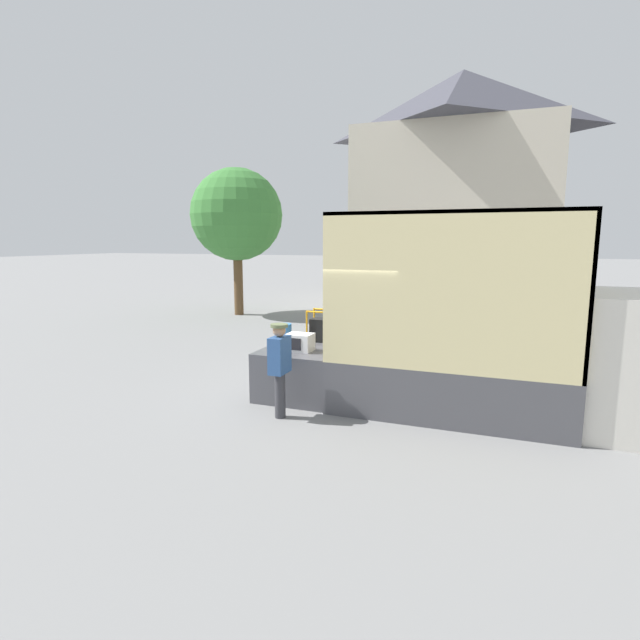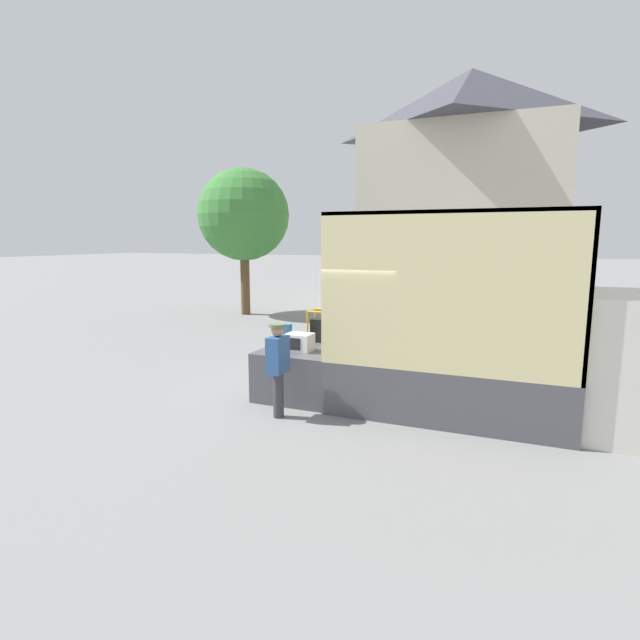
{
  "view_description": "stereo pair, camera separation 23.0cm",
  "coord_description": "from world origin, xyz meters",
  "px_view_note": "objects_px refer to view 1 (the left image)",
  "views": [
    {
      "loc": [
        2.91,
        -8.91,
        2.98
      ],
      "look_at": [
        -0.43,
        -0.2,
        1.48
      ],
      "focal_mm": 28.0,
      "sensor_mm": 36.0,
      "label": 1
    },
    {
      "loc": [
        3.12,
        -8.82,
        2.98
      ],
      "look_at": [
        -0.43,
        -0.2,
        1.48
      ],
      "focal_mm": 28.0,
      "sensor_mm": 36.0,
      "label": 2
    }
  ],
  "objects_px": {
    "portable_generator": "(324,330)",
    "microwave": "(300,342)",
    "box_truck": "(553,362)",
    "orange_bucket": "(284,333)",
    "street_tree": "(237,215)",
    "worker_person": "(280,361)"
  },
  "relations": [
    {
      "from": "portable_generator",
      "to": "microwave",
      "type": "bearing_deg",
      "value": -96.4
    },
    {
      "from": "box_truck",
      "to": "microwave",
      "type": "bearing_deg",
      "value": -172.96
    },
    {
      "from": "microwave",
      "to": "portable_generator",
      "type": "distance_m",
      "value": 0.99
    },
    {
      "from": "portable_generator",
      "to": "orange_bucket",
      "type": "bearing_deg",
      "value": -147.25
    },
    {
      "from": "microwave",
      "to": "street_tree",
      "type": "bearing_deg",
      "value": 125.96
    },
    {
      "from": "box_truck",
      "to": "street_tree",
      "type": "relative_size",
      "value": 1.11
    },
    {
      "from": "microwave",
      "to": "portable_generator",
      "type": "relative_size",
      "value": 0.74
    },
    {
      "from": "worker_person",
      "to": "portable_generator",
      "type": "bearing_deg",
      "value": 89.42
    },
    {
      "from": "box_truck",
      "to": "orange_bucket",
      "type": "xyz_separation_m",
      "value": [
        -4.92,
        0.01,
        0.15
      ]
    },
    {
      "from": "box_truck",
      "to": "orange_bucket",
      "type": "height_order",
      "value": "box_truck"
    },
    {
      "from": "worker_person",
      "to": "street_tree",
      "type": "distance_m",
      "value": 12.39
    },
    {
      "from": "orange_bucket",
      "to": "street_tree",
      "type": "distance_m",
      "value": 10.72
    },
    {
      "from": "microwave",
      "to": "orange_bucket",
      "type": "bearing_deg",
      "value": 136.28
    },
    {
      "from": "microwave",
      "to": "street_tree",
      "type": "height_order",
      "value": "street_tree"
    },
    {
      "from": "microwave",
      "to": "street_tree",
      "type": "relative_size",
      "value": 0.08
    },
    {
      "from": "portable_generator",
      "to": "street_tree",
      "type": "height_order",
      "value": "street_tree"
    },
    {
      "from": "box_truck",
      "to": "worker_person",
      "type": "height_order",
      "value": "box_truck"
    },
    {
      "from": "worker_person",
      "to": "street_tree",
      "type": "height_order",
      "value": "street_tree"
    },
    {
      "from": "orange_bucket",
      "to": "box_truck",
      "type": "bearing_deg",
      "value": -0.08
    },
    {
      "from": "box_truck",
      "to": "portable_generator",
      "type": "height_order",
      "value": "box_truck"
    },
    {
      "from": "microwave",
      "to": "portable_generator",
      "type": "bearing_deg",
      "value": 83.6
    },
    {
      "from": "box_truck",
      "to": "microwave",
      "type": "xyz_separation_m",
      "value": [
        -4.35,
        -0.54,
        0.12
      ]
    }
  ]
}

